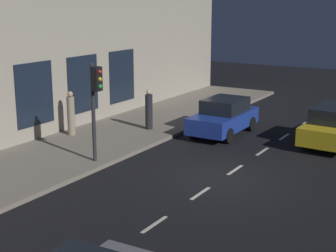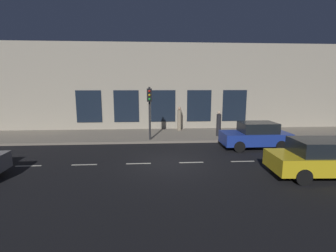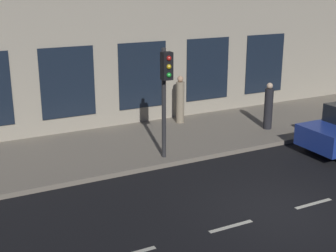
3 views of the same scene
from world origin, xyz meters
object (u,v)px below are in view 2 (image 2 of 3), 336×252
(parked_car_2, at_px, (325,158))
(pedestrian_1, at_px, (179,119))
(traffic_light, at_px, (150,104))
(pedestrian_0, at_px, (219,124))
(parked_car_0, at_px, (255,135))

(parked_car_2, height_order, pedestrian_1, pedestrian_1)
(traffic_light, bearing_deg, pedestrian_1, -35.38)
(parked_car_2, relative_size, pedestrian_1, 2.46)
(pedestrian_0, distance_m, pedestrian_1, 3.43)
(traffic_light, bearing_deg, parked_car_0, -107.15)
(traffic_light, bearing_deg, parked_car_2, -132.00)
(parked_car_2, distance_m, pedestrian_1, 11.08)
(parked_car_2, height_order, pedestrian_0, pedestrian_0)
(pedestrian_1, bearing_deg, pedestrian_0, -15.90)
(traffic_light, xyz_separation_m, parked_car_2, (-6.60, -7.33, -1.78))
(parked_car_2, bearing_deg, parked_car_0, -165.07)
(pedestrian_1, bearing_deg, parked_car_2, -37.81)
(parked_car_2, bearing_deg, pedestrian_1, -150.30)
(parked_car_2, xyz_separation_m, pedestrian_1, (9.89, 4.99, 0.25))
(parked_car_0, height_order, parked_car_2, same)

